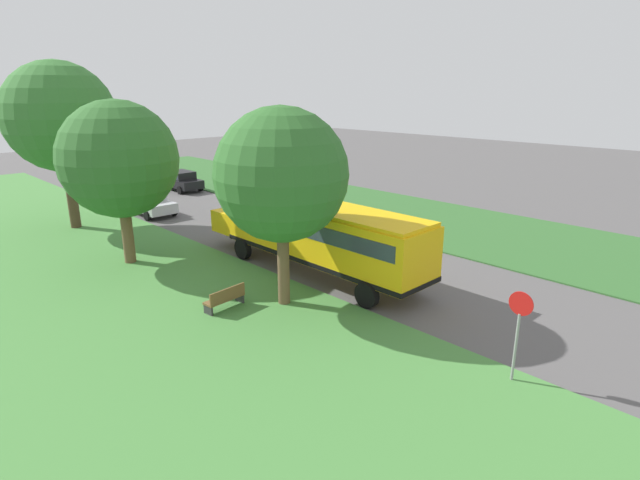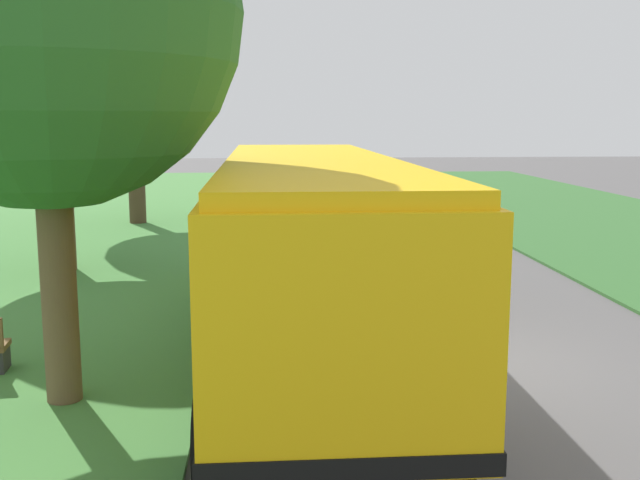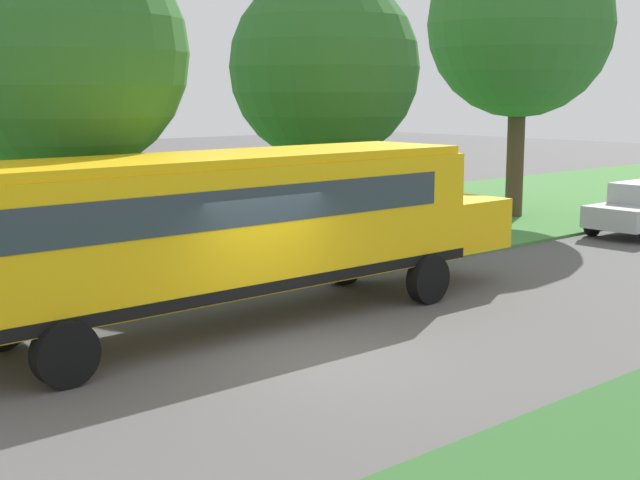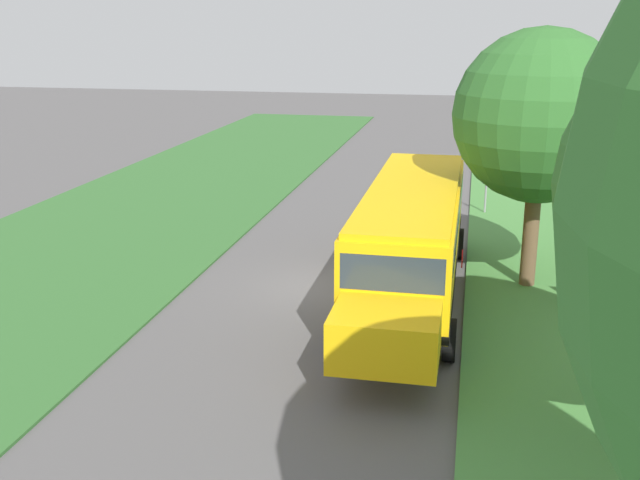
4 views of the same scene
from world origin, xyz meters
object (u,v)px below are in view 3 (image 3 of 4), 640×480
object	(u,v)px
oak_tree_roadside_mid	(323,65)
oak_tree_far_end	(522,25)
park_bench	(81,262)
oak_tree_beside_bus	(65,48)
school_bus	(234,221)

from	to	relation	value
oak_tree_roadside_mid	oak_tree_far_end	world-z (taller)	oak_tree_far_end
oak_tree_roadside_mid	park_bench	bearing A→B (deg)	-88.52
oak_tree_beside_bus	oak_tree_roadside_mid	bearing A→B (deg)	103.78
school_bus	park_bench	xyz separation A→B (m)	(-5.21, -0.47, -1.45)
oak_tree_roadside_mid	park_bench	xyz separation A→B (m)	(0.19, -7.44, -4.50)
oak_tree_beside_bus	park_bench	bearing A→B (deg)	150.73
oak_tree_beside_bus	oak_tree_far_end	xyz separation A→B (m)	(-1.70, 16.95, 1.33)
oak_tree_far_end	park_bench	world-z (taller)	oak_tree_far_end
oak_tree_beside_bus	park_bench	size ratio (longest dim) A/B	4.52
school_bus	park_bench	bearing A→B (deg)	-174.82
school_bus	park_bench	size ratio (longest dim) A/B	7.58
oak_tree_roadside_mid	oak_tree_far_end	xyz separation A→B (m)	(0.38, 8.45, 1.44)
oak_tree_roadside_mid	oak_tree_far_end	size ratio (longest dim) A/B	0.79
school_bus	oak_tree_roadside_mid	bearing A→B (deg)	127.79
oak_tree_roadside_mid	school_bus	bearing A→B (deg)	-52.21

